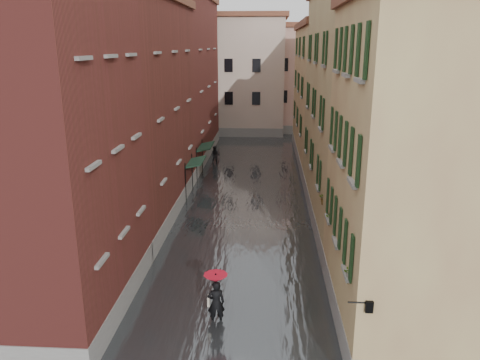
% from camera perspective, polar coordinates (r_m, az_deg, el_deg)
% --- Properties ---
extents(ground, '(120.00, 120.00, 0.00)m').
position_cam_1_polar(ground, '(20.69, -0.85, -13.20)').
color(ground, '#565659').
rests_on(ground, ground).
extents(floodwater, '(10.00, 60.00, 0.20)m').
position_cam_1_polar(floodwater, '(32.60, 0.89, -1.78)').
color(floodwater, '#3F4245').
rests_on(floodwater, ground).
extents(building_left_near, '(6.00, 8.00, 13.00)m').
position_cam_1_polar(building_left_near, '(18.42, -23.76, 3.36)').
color(building_left_near, maroon).
rests_on(building_left_near, ground).
extents(building_left_mid, '(6.00, 14.00, 12.50)m').
position_cam_1_polar(building_left_mid, '(28.52, -13.78, 7.86)').
color(building_left_mid, '#5A221C').
rests_on(building_left_mid, ground).
extents(building_left_far, '(6.00, 16.00, 14.00)m').
position_cam_1_polar(building_left_far, '(42.92, -7.94, 11.83)').
color(building_left_far, maroon).
rests_on(building_left_far, ground).
extents(building_right_near, '(6.00, 8.00, 11.50)m').
position_cam_1_polar(building_right_near, '(17.49, 22.05, 0.39)').
color(building_right_near, '#9C7750').
rests_on(building_right_near, ground).
extents(building_right_mid, '(6.00, 14.00, 13.00)m').
position_cam_1_polar(building_right_mid, '(27.79, 15.26, 8.07)').
color(building_right_mid, tan).
rests_on(building_right_mid, ground).
extents(building_right_far, '(6.00, 16.00, 11.50)m').
position_cam_1_polar(building_right_far, '(42.57, 11.23, 9.95)').
color(building_right_far, '#9C7750').
rests_on(building_right_far, ground).
extents(building_end_cream, '(12.00, 9.00, 13.00)m').
position_cam_1_polar(building_end_cream, '(56.27, -0.99, 12.47)').
color(building_end_cream, beige).
rests_on(building_end_cream, ground).
extents(building_end_pink, '(10.00, 9.00, 12.00)m').
position_cam_1_polar(building_end_pink, '(58.30, 8.22, 11.95)').
color(building_end_pink, '#CB9B8F').
rests_on(building_end_pink, ground).
extents(awning_near, '(1.09, 2.77, 2.80)m').
position_cam_1_polar(awning_near, '(31.71, -5.46, 2.07)').
color(awning_near, black).
rests_on(awning_near, ground).
extents(awning_far, '(1.09, 3.11, 2.80)m').
position_cam_1_polar(awning_far, '(36.49, -4.26, 3.99)').
color(awning_far, black).
rests_on(awning_far, ground).
extents(wall_lantern, '(0.71, 0.22, 0.35)m').
position_cam_1_polar(wall_lantern, '(14.25, 15.36, -14.56)').
color(wall_lantern, black).
rests_on(wall_lantern, ground).
extents(window_planters, '(0.59, 8.39, 0.84)m').
position_cam_1_polar(window_planters, '(19.01, 11.54, -4.61)').
color(window_planters, brown).
rests_on(window_planters, ground).
extents(pedestrian_main, '(0.90, 0.90, 2.06)m').
position_cam_1_polar(pedestrian_main, '(17.87, -2.96, -13.86)').
color(pedestrian_main, black).
rests_on(pedestrian_main, ground).
extents(pedestrian_far, '(0.84, 0.66, 1.70)m').
position_cam_1_polar(pedestrian_far, '(40.80, -3.02, 2.99)').
color(pedestrian_far, black).
rests_on(pedestrian_far, ground).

